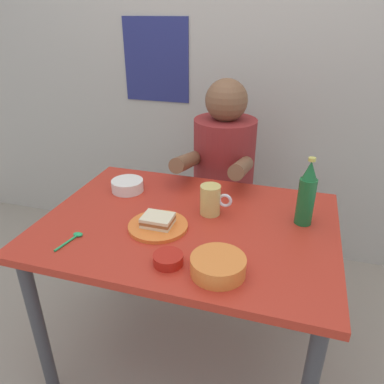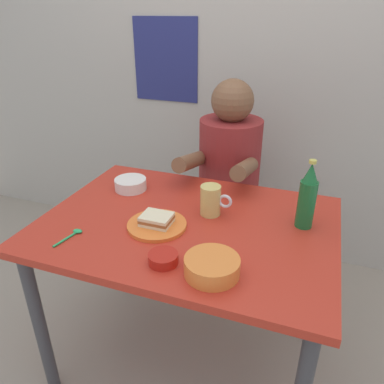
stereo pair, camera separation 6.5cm
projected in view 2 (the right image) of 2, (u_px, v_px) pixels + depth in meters
ground_plane at (188, 356)px, 1.73m from camera, size 6.00×6.00×0.00m
wall_back at (253, 42)px, 2.03m from camera, size 4.40×0.09×2.60m
dining_table at (188, 241)px, 1.44m from camera, size 1.10×0.80×0.74m
stool at (227, 226)px, 2.10m from camera, size 0.34×0.34×0.45m
person_seated at (230, 159)px, 1.91m from camera, size 0.33×0.56×0.72m
plate_orange at (157, 225)px, 1.36m from camera, size 0.22×0.22×0.01m
sandwich at (157, 219)px, 1.35m from camera, size 0.11×0.09×0.04m
beer_mug at (211, 200)px, 1.42m from camera, size 0.13×0.08×0.12m
beer_bottle at (307, 197)px, 1.31m from camera, size 0.06×0.06×0.26m
soup_bowl_orange at (212, 266)px, 1.10m from camera, size 0.17×0.17×0.05m
rice_bowl_white at (131, 184)px, 1.63m from camera, size 0.14×0.14×0.05m
sambal_bowl_red at (163, 258)px, 1.16m from camera, size 0.10×0.10×0.03m
spoon at (73, 234)px, 1.31m from camera, size 0.04×0.12×0.01m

